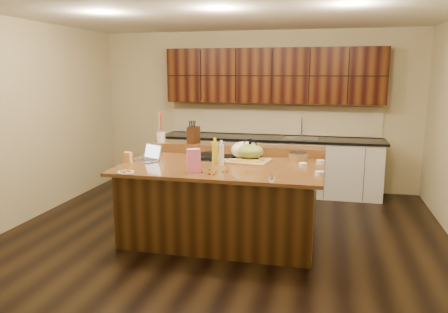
# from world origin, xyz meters

# --- Properties ---
(room) EXTENTS (5.52, 5.02, 2.72)m
(room) POSITION_xyz_m (0.00, 0.00, 1.35)
(room) COLOR black
(room) RESTS_ON ground
(island) EXTENTS (2.40, 1.60, 0.92)m
(island) POSITION_xyz_m (0.00, 0.00, 0.46)
(island) COLOR black
(island) RESTS_ON ground
(back_ledge) EXTENTS (2.40, 0.30, 0.12)m
(back_ledge) POSITION_xyz_m (0.00, 0.70, 0.98)
(back_ledge) COLOR black
(back_ledge) RESTS_ON island
(cooktop) EXTENTS (0.92, 0.52, 0.05)m
(cooktop) POSITION_xyz_m (0.00, 0.30, 0.94)
(cooktop) COLOR gray
(cooktop) RESTS_ON island
(back_counter) EXTENTS (3.70, 0.66, 2.40)m
(back_counter) POSITION_xyz_m (0.30, 2.23, 0.98)
(back_counter) COLOR silver
(back_counter) RESTS_ON ground
(kettle) EXTENTS (0.27, 0.27, 0.18)m
(kettle) POSITION_xyz_m (0.30, 0.17, 1.06)
(kettle) COLOR black
(kettle) RESTS_ON cooktop
(green_bowl) EXTENTS (0.43, 0.43, 0.18)m
(green_bowl) POSITION_xyz_m (0.30, 0.17, 1.06)
(green_bowl) COLOR olive
(green_bowl) RESTS_ON cooktop
(laptop) EXTENTS (0.36, 0.33, 0.20)m
(laptop) POSITION_xyz_m (-0.94, -0.02, 0.97)
(laptop) COLOR #B7B7BC
(laptop) RESTS_ON island
(oil_bottle) EXTENTS (0.08, 0.08, 0.27)m
(oil_bottle) POSITION_xyz_m (-0.09, -0.04, 1.06)
(oil_bottle) COLOR yellow
(oil_bottle) RESTS_ON island
(vinegar_bottle) EXTENTS (0.06, 0.06, 0.25)m
(vinegar_bottle) POSITION_xyz_m (-0.00, -0.08, 1.04)
(vinegar_bottle) COLOR silver
(vinegar_bottle) RESTS_ON island
(wooden_tray) EXTENTS (0.65, 0.51, 0.24)m
(wooden_tray) POSITION_xyz_m (0.22, 0.24, 1.03)
(wooden_tray) COLOR tan
(wooden_tray) RESTS_ON island
(ramekin_a) EXTENTS (0.11, 0.11, 0.04)m
(ramekin_a) POSITION_xyz_m (1.15, -0.35, 0.94)
(ramekin_a) COLOR white
(ramekin_a) RESTS_ON island
(ramekin_b) EXTENTS (0.13, 0.13, 0.04)m
(ramekin_b) POSITION_xyz_m (0.95, 0.07, 0.94)
(ramekin_b) COLOR white
(ramekin_b) RESTS_ON island
(ramekin_c) EXTENTS (0.12, 0.12, 0.04)m
(ramekin_c) POSITION_xyz_m (1.15, 0.27, 0.94)
(ramekin_c) COLOR white
(ramekin_c) RESTS_ON island
(strainer_bowl) EXTENTS (0.29, 0.29, 0.09)m
(strainer_bowl) POSITION_xyz_m (0.87, 0.37, 0.97)
(strainer_bowl) COLOR #996B3F
(strainer_bowl) RESTS_ON island
(kitchen_timer) EXTENTS (0.10, 0.10, 0.07)m
(kitchen_timer) POSITION_xyz_m (0.67, -0.63, 0.96)
(kitchen_timer) COLOR silver
(kitchen_timer) RESTS_ON island
(pink_bag) EXTENTS (0.16, 0.14, 0.26)m
(pink_bag) POSITION_xyz_m (-0.21, -0.52, 1.05)
(pink_bag) COLOR pink
(pink_bag) RESTS_ON island
(candy_plate) EXTENTS (0.23, 0.23, 0.01)m
(candy_plate) POSITION_xyz_m (-0.94, -0.71, 0.93)
(candy_plate) COLOR white
(candy_plate) RESTS_ON island
(package_box) EXTENTS (0.10, 0.08, 0.13)m
(package_box) POSITION_xyz_m (-1.15, -0.21, 0.99)
(package_box) COLOR #DE974E
(package_box) RESTS_ON island
(utensil_crock) EXTENTS (0.14, 0.14, 0.14)m
(utensil_crock) POSITION_xyz_m (-1.07, 0.70, 1.11)
(utensil_crock) COLOR white
(utensil_crock) RESTS_ON back_ledge
(knife_block) EXTENTS (0.14, 0.20, 0.23)m
(knife_block) POSITION_xyz_m (-0.59, 0.70, 1.16)
(knife_block) COLOR black
(knife_block) RESTS_ON back_ledge
(gumdrop_0) EXTENTS (0.02, 0.02, 0.02)m
(gumdrop_0) POSITION_xyz_m (0.04, -0.60, 0.93)
(gumdrop_0) COLOR red
(gumdrop_0) RESTS_ON island
(gumdrop_1) EXTENTS (0.02, 0.02, 0.02)m
(gumdrop_1) POSITION_xyz_m (0.04, -0.57, 0.93)
(gumdrop_1) COLOR #198C26
(gumdrop_1) RESTS_ON island
(gumdrop_2) EXTENTS (0.02, 0.02, 0.02)m
(gumdrop_2) POSITION_xyz_m (-0.01, -0.58, 0.93)
(gumdrop_2) COLOR red
(gumdrop_2) RESTS_ON island
(gumdrop_3) EXTENTS (0.02, 0.02, 0.02)m
(gumdrop_3) POSITION_xyz_m (0.10, -0.44, 0.93)
(gumdrop_3) COLOR #198C26
(gumdrop_3) RESTS_ON island
(gumdrop_4) EXTENTS (0.02, 0.02, 0.02)m
(gumdrop_4) POSITION_xyz_m (-0.17, -0.40, 0.93)
(gumdrop_4) COLOR red
(gumdrop_4) RESTS_ON island
(gumdrop_5) EXTENTS (0.02, 0.02, 0.02)m
(gumdrop_5) POSITION_xyz_m (-0.22, -0.54, 0.93)
(gumdrop_5) COLOR #198C26
(gumdrop_5) RESTS_ON island
(gumdrop_6) EXTENTS (0.02, 0.02, 0.02)m
(gumdrop_6) POSITION_xyz_m (0.15, -0.44, 0.93)
(gumdrop_6) COLOR red
(gumdrop_6) RESTS_ON island
(gumdrop_7) EXTENTS (0.02, 0.02, 0.02)m
(gumdrop_7) POSITION_xyz_m (-0.07, -0.38, 0.93)
(gumdrop_7) COLOR #198C26
(gumdrop_7) RESTS_ON island
(gumdrop_8) EXTENTS (0.02, 0.02, 0.02)m
(gumdrop_8) POSITION_xyz_m (-0.19, -0.40, 0.93)
(gumdrop_8) COLOR red
(gumdrop_8) RESTS_ON island
(gumdrop_9) EXTENTS (0.02, 0.02, 0.02)m
(gumdrop_9) POSITION_xyz_m (0.03, -0.49, 0.93)
(gumdrop_9) COLOR #198C26
(gumdrop_9) RESTS_ON island
(gumdrop_10) EXTENTS (0.02, 0.02, 0.02)m
(gumdrop_10) POSITION_xyz_m (-0.11, -0.52, 0.93)
(gumdrop_10) COLOR red
(gumdrop_10) RESTS_ON island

